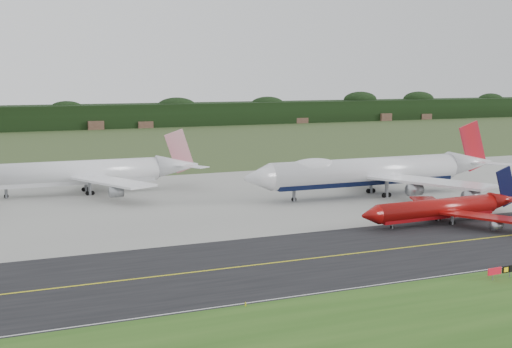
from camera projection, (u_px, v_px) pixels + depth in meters
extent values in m
plane|color=#344922|center=(382.00, 243.00, 116.69)|extent=(600.00, 600.00, 0.00)
cube|color=black|center=(396.00, 249.00, 113.07)|extent=(400.00, 32.00, 0.02)
cube|color=gray|center=(257.00, 195.00, 162.94)|extent=(400.00, 78.00, 0.01)
cube|color=yellow|center=(396.00, 248.00, 113.06)|extent=(400.00, 0.40, 0.00)
cube|color=silver|center=(461.00, 273.00, 99.01)|extent=(400.00, 0.25, 0.00)
cube|color=black|center=(81.00, 117.00, 365.25)|extent=(700.00, 24.00, 12.00)
cylinder|color=silver|center=(365.00, 171.00, 160.84)|extent=(46.96, 6.33, 5.96)
cube|color=black|center=(365.00, 180.00, 161.11)|extent=(44.60, 4.82, 2.09)
cone|color=silver|center=(258.00, 178.00, 150.53)|extent=(5.91, 6.00, 5.96)
cone|color=silver|center=(470.00, 163.00, 172.37)|extent=(12.43, 6.05, 5.96)
ellipsoid|color=silver|center=(313.00, 167.00, 155.48)|extent=(12.19, 5.16, 3.80)
cube|color=silver|center=(431.00, 182.00, 152.09)|extent=(18.74, 27.67, 0.51)
cube|color=silver|center=(364.00, 167.00, 176.25)|extent=(19.06, 27.61, 0.51)
cube|color=red|center=(473.00, 146.00, 172.07)|extent=(8.57, 0.54, 12.34)
cylinder|color=gray|center=(415.00, 190.00, 151.41)|extent=(3.27, 2.53, 2.50)
cylinder|color=gray|center=(353.00, 175.00, 174.52)|extent=(3.27, 2.53, 2.50)
cylinder|color=gray|center=(471.00, 197.00, 143.01)|extent=(3.27, 2.53, 2.50)
cylinder|color=gray|center=(348.00, 168.00, 187.13)|extent=(3.27, 2.53, 2.50)
cylinder|color=black|center=(294.00, 199.00, 154.60)|extent=(1.08, 0.49, 1.07)
cylinder|color=slate|center=(387.00, 189.00, 159.85)|extent=(0.84, 0.84, 3.98)
cylinder|color=black|center=(386.00, 195.00, 160.05)|extent=(1.08, 0.54, 1.07)
cylinder|color=slate|center=(371.00, 185.00, 165.82)|extent=(0.84, 0.84, 3.98)
cylinder|color=black|center=(371.00, 191.00, 166.02)|extent=(1.08, 0.54, 1.07)
cylinder|color=maroon|center=(437.00, 208.00, 131.53)|extent=(26.35, 4.53, 3.55)
cube|color=maroon|center=(436.00, 215.00, 131.69)|extent=(25.00, 3.60, 1.24)
cone|color=maroon|center=(370.00, 215.00, 125.16)|extent=(3.41, 3.67, 3.55)
cone|color=maroon|center=(504.00, 200.00, 138.65)|extent=(7.05, 3.81, 3.55)
cube|color=maroon|center=(483.00, 217.00, 127.05)|extent=(10.88, 15.16, 0.40)
cube|color=maroon|center=(430.00, 203.00, 140.07)|extent=(10.04, 15.30, 0.40)
cube|color=black|center=(506.00, 186.00, 138.49)|extent=(5.61, 0.49, 8.08)
cylinder|color=gray|center=(496.00, 226.00, 123.95)|extent=(1.99, 1.56, 1.49)
cylinder|color=gray|center=(417.00, 205.00, 143.20)|extent=(1.99, 1.56, 1.49)
cylinder|color=black|center=(392.00, 227.00, 127.58)|extent=(0.65, 0.31, 0.64)
cylinder|color=slate|center=(452.00, 220.00, 130.97)|extent=(0.52, 0.52, 1.83)
cylinder|color=black|center=(452.00, 223.00, 131.05)|extent=(0.65, 0.34, 0.64)
cylinder|color=slate|center=(438.00, 216.00, 134.45)|extent=(0.52, 0.52, 1.83)
cylinder|color=black|center=(438.00, 219.00, 134.53)|extent=(0.65, 0.34, 0.64)
cylinder|color=white|center=(74.00, 172.00, 163.91)|extent=(39.27, 6.60, 5.43)
cube|color=silver|center=(74.00, 180.00, 164.15)|extent=(37.28, 5.18, 1.90)
cone|color=white|center=(177.00, 166.00, 173.02)|extent=(10.48, 5.74, 5.43)
cube|color=white|center=(113.00, 182.00, 156.29)|extent=(15.35, 23.38, 0.49)
cube|color=white|center=(96.00, 169.00, 176.87)|extent=(16.39, 23.20, 0.49)
cube|color=#AA0C27|center=(180.00, 151.00, 172.76)|extent=(7.51, 0.66, 10.80)
cylinder|color=gray|center=(116.00, 192.00, 151.46)|extent=(3.03, 2.37, 2.28)
cylinder|color=gray|center=(91.00, 172.00, 181.88)|extent=(3.03, 2.37, 2.28)
cylinder|color=black|center=(6.00, 196.00, 159.03)|extent=(0.99, 0.47, 0.98)
cylinder|color=slate|center=(90.00, 188.00, 162.79)|extent=(0.78, 0.78, 3.43)
cylinder|color=black|center=(90.00, 193.00, 162.96)|extent=(0.99, 0.52, 0.98)
cylinder|color=slate|center=(86.00, 184.00, 168.28)|extent=(0.78, 0.78, 3.43)
cylinder|color=black|center=(86.00, 189.00, 168.45)|extent=(0.99, 0.52, 0.98)
cylinder|color=slate|center=(493.00, 278.00, 95.68)|extent=(0.12, 0.12, 0.73)
cylinder|color=slate|center=(510.00, 275.00, 97.06)|extent=(0.12, 0.12, 0.73)
cube|color=#A30C1B|center=(495.00, 271.00, 95.70)|extent=(2.29, 0.30, 0.93)
cube|color=black|center=(505.00, 269.00, 96.58)|extent=(1.05, 0.24, 0.93)
cube|color=black|center=(512.00, 268.00, 97.13)|extent=(1.25, 0.25, 0.93)
cylinder|color=yellow|center=(246.00, 304.00, 84.93)|extent=(0.16, 0.16, 0.50)
cylinder|color=yellow|center=(489.00, 270.00, 99.68)|extent=(0.16, 0.16, 0.50)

